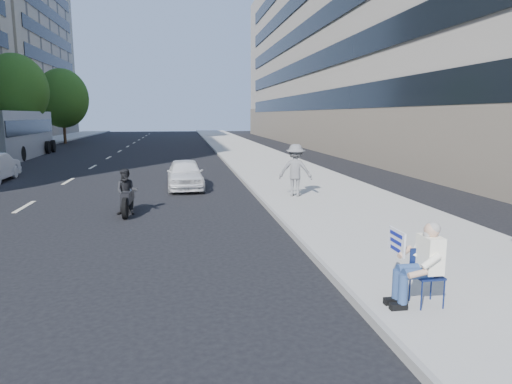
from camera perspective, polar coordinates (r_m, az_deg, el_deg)
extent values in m
plane|color=black|center=(8.63, -0.37, -10.96)|extent=(160.00, 160.00, 0.00)
cube|color=#A7A59C|center=(28.62, 1.43, 3.67)|extent=(5.00, 120.00, 0.15)
cube|color=gray|center=(44.49, 15.98, 18.26)|extent=(14.00, 70.00, 20.00)
cylinder|color=#382616|center=(40.01, -27.49, 6.32)|extent=(0.30, 0.30, 2.97)
ellipsoid|color=#214A13|center=(40.02, -27.87, 11.18)|extent=(4.80, 4.80, 5.52)
cylinder|color=#382616|center=(53.48, -22.81, 7.02)|extent=(0.30, 0.30, 2.62)
ellipsoid|color=#214A13|center=(53.49, -23.06, 10.73)|extent=(5.40, 5.40, 6.21)
cylinder|color=navy|center=(7.37, 19.99, -12.13)|extent=(0.02, 0.02, 0.45)
cylinder|color=navy|center=(7.54, 22.43, -11.77)|extent=(0.02, 0.02, 0.45)
cylinder|color=navy|center=(7.66, 18.66, -11.20)|extent=(0.02, 0.02, 0.45)
cylinder|color=navy|center=(7.83, 21.04, -10.89)|extent=(0.02, 0.02, 0.45)
cube|color=navy|center=(7.52, 20.64, -9.78)|extent=(0.40, 0.40, 0.03)
cube|color=navy|center=(7.62, 20.01, -8.02)|extent=(0.40, 0.02, 0.40)
cylinder|color=navy|center=(7.30, 19.55, -9.58)|extent=(0.44, 0.17, 0.17)
cylinder|color=navy|center=(7.28, 17.90, -11.47)|extent=(0.14, 0.14, 0.46)
cube|color=black|center=(7.35, 17.36, -13.49)|extent=(0.26, 0.11, 0.10)
cylinder|color=navy|center=(7.47, 18.81, -9.11)|extent=(0.44, 0.17, 0.17)
cylinder|color=navy|center=(7.45, 17.19, -10.95)|extent=(0.14, 0.14, 0.46)
cube|color=black|center=(7.52, 16.67, -12.93)|extent=(0.26, 0.11, 0.10)
cube|color=white|center=(7.42, 20.93, -7.24)|extent=(0.26, 0.42, 0.56)
sphere|color=tan|center=(7.33, 21.11, -4.47)|extent=(0.23, 0.23, 0.23)
ellipsoid|color=gray|center=(7.33, 21.26, -4.23)|extent=(0.22, 0.24, 0.19)
ellipsoid|color=gray|center=(7.30, 20.53, -5.04)|extent=(0.10, 0.14, 0.13)
cylinder|color=white|center=(7.17, 21.04, -8.08)|extent=(0.30, 0.10, 0.25)
cylinder|color=tan|center=(7.13, 19.54, -9.61)|extent=(0.29, 0.09, 0.14)
cylinder|color=white|center=(7.60, 19.50, -6.61)|extent=(0.26, 0.20, 0.32)
cylinder|color=tan|center=(7.69, 18.10, -7.13)|extent=(0.30, 0.21, 0.18)
cube|color=white|center=(7.75, 17.18, -5.95)|extent=(0.03, 0.55, 0.40)
imported|color=slate|center=(16.38, 4.96, 2.73)|extent=(1.37, 1.07, 1.86)
imported|color=white|center=(19.16, -8.86, 2.25)|extent=(1.57, 3.66, 1.23)
cylinder|color=black|center=(13.96, -16.05, -1.97)|extent=(0.14, 0.64, 0.64)
cylinder|color=black|center=(15.33, -15.44, -0.93)|extent=(0.14, 0.64, 0.64)
cube|color=black|center=(14.60, -15.77, -0.54)|extent=(0.29, 1.21, 0.35)
imported|color=black|center=(14.48, -15.85, 0.02)|extent=(0.71, 0.56, 1.42)
cube|color=gray|center=(36.73, -28.02, 6.33)|extent=(3.01, 12.10, 3.30)
cube|color=black|center=(36.33, -26.18, 7.32)|extent=(0.55, 11.49, 1.00)
cylinder|color=black|center=(32.14, -28.30, 3.94)|extent=(0.29, 1.01, 1.00)
cylinder|color=black|center=(34.03, -27.21, 4.28)|extent=(0.29, 1.01, 1.00)
cylinder|color=black|center=(40.50, -28.00, 4.90)|extent=(0.29, 1.01, 1.00)
cylinder|color=black|center=(39.77, -24.58, 5.09)|extent=(0.29, 1.01, 1.00)
cylinder|color=black|center=(41.92, -27.35, 5.07)|extent=(0.29, 1.01, 1.00)
cylinder|color=black|center=(41.21, -24.03, 5.25)|extent=(0.29, 1.01, 1.00)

